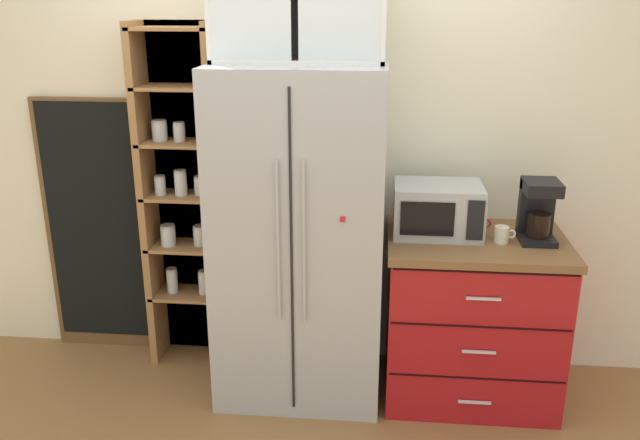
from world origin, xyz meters
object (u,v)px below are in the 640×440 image
mug_red (477,224)px  microwave (437,209)px  coffee_maker (538,210)px  refrigerator (301,235)px  chalkboard_menu (96,227)px  mug_cream (502,234)px  bottle_clear (480,220)px

mug_red → microwave: bearing=-174.1°
coffee_maker → mug_red: 0.31m
refrigerator → chalkboard_menu: (-1.24, 0.31, -0.11)m
microwave → chalkboard_menu: bearing=172.7°
mug_red → refrigerator: bearing=-174.6°
mug_cream → bottle_clear: bottle_clear is taller
refrigerator → mug_red: (0.90, 0.08, 0.06)m
coffee_maker → mug_cream: (-0.17, -0.06, -0.11)m
refrigerator → chalkboard_menu: 1.28m
microwave → mug_cream: microwave is taller
microwave → coffee_maker: (0.49, -0.04, 0.03)m
mug_cream → chalkboard_menu: 2.28m
refrigerator → microwave: (0.69, 0.06, 0.14)m
microwave → coffee_maker: 0.49m
mug_cream → chalkboard_menu: chalkboard_menu is taller
coffee_maker → chalkboard_menu: chalkboard_menu is taller
mug_cream → chalkboard_menu: bearing=171.2°
mug_cream → mug_red: mug_red is taller
refrigerator → mug_red: 0.90m
refrigerator → bottle_clear: 0.90m
mug_red → chalkboard_menu: 2.16m
microwave → chalkboard_menu: (-1.93, 0.25, -0.25)m
coffee_maker → mug_red: (-0.28, 0.06, -0.11)m
coffee_maker → bottle_clear: 0.29m
microwave → bottle_clear: same height
refrigerator → coffee_maker: bearing=1.0°
refrigerator → chalkboard_menu: size_ratio=1.15×
coffee_maker → bottle_clear: (-0.28, -0.05, -0.04)m
microwave → mug_red: bearing=5.9°
refrigerator → chalkboard_menu: refrigerator is taller
refrigerator → coffee_maker: size_ratio=5.60×
chalkboard_menu → mug_cream: bearing=-8.8°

